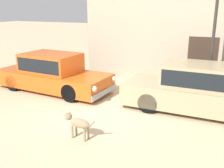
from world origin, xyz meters
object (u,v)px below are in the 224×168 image
(parked_sedan_second, at_px, (199,89))
(street_lamp, at_px, (215,26))
(stray_dog_spotted, at_px, (77,123))
(parked_sedan_nearest, at_px, (52,72))

(parked_sedan_second, distance_m, street_lamp, 2.16)
(stray_dog_spotted, relative_size, street_lamp, 0.24)
(parked_sedan_nearest, relative_size, street_lamp, 1.19)
(parked_sedan_second, height_order, street_lamp, street_lamp)
(stray_dog_spotted, xyz_separation_m, street_lamp, (2.78, 4.14, 2.18))
(parked_sedan_nearest, distance_m, stray_dog_spotted, 4.23)
(parked_sedan_nearest, bearing_deg, stray_dog_spotted, -41.86)
(street_lamp, bearing_deg, parked_sedan_nearest, -169.16)
(parked_sedan_nearest, bearing_deg, street_lamp, 15.22)
(parked_sedan_nearest, height_order, street_lamp, street_lamp)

